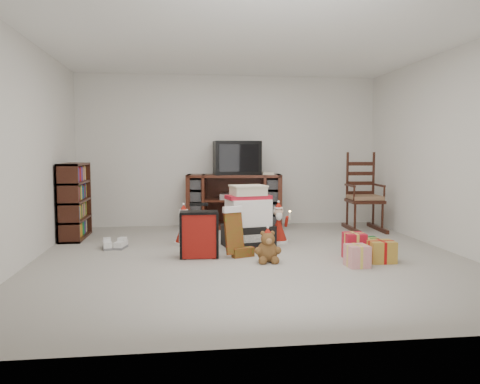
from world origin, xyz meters
The scene contains 13 objects.
room centered at (0.00, 0.00, 1.25)m, with size 5.01×5.01×2.51m.
tv_stand centered at (0.04, 2.20, 0.44)m, with size 1.58×0.72×0.87m.
bookshelf centered at (-2.32, 1.53, 0.52)m, with size 0.29×0.88×1.08m.
rocking_chair centered at (2.06, 1.75, 0.44)m, with size 0.55×0.87×1.28m.
gift_pile centered at (0.06, 0.67, 0.34)m, with size 0.70×0.57×0.78m.
red_suitcase centered at (-0.61, 0.08, 0.28)m, with size 0.43×0.24×0.64m.
stocking centered at (-0.20, 0.04, 0.30)m, with size 0.28×0.12×0.61m, color #0B6811, non-canonical shape.
teddy_bear centered at (0.15, -0.24, 0.15)m, with size 0.24×0.21×0.35m.
santa_figurine centered at (0.50, 0.85, 0.22)m, with size 0.27×0.26×0.56m.
mrs_claus_figurine centered at (-0.78, 0.90, 0.21)m, with size 0.26×0.25×0.54m.
sneaker_pair centered at (-1.67, 0.72, 0.05)m, with size 0.33×0.28×0.09m.
gift_cluster centered at (1.29, -0.30, 0.14)m, with size 0.59×0.91×0.27m.
crt_television centered at (0.09, 2.20, 1.14)m, with size 0.75×0.55×0.54m.
Camera 1 is at (-0.80, -5.34, 1.25)m, focal length 35.00 mm.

